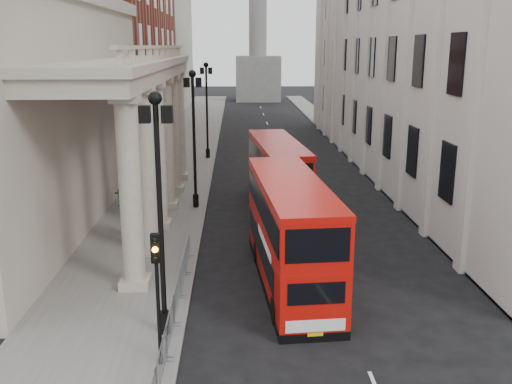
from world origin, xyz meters
TOP-DOWN VIEW (x-y plane):
  - sidewalk_west at (-3.00, 30.00)m, footprint 6.00×140.00m
  - sidewalk_east at (13.50, 30.00)m, footprint 3.00×140.00m
  - kerb at (-0.05, 30.00)m, footprint 0.20×140.00m
  - portico_building at (-10.50, 18.00)m, footprint 9.00×28.00m
  - brick_building at (-10.50, 48.00)m, footprint 9.00×32.00m
  - west_building_far at (-10.50, 80.00)m, footprint 9.00×30.00m
  - east_building at (16.00, 32.00)m, footprint 8.00×55.00m
  - monument_column at (6.00, 92.00)m, footprint 8.00×8.00m
  - lamp_post_south at (-0.60, 4.00)m, footprint 1.05×0.44m
  - lamp_post_mid at (-0.60, 20.00)m, footprint 1.05×0.44m
  - lamp_post_north at (-0.60, 36.00)m, footprint 1.05×0.44m
  - traffic_light at (-0.50, 1.98)m, footprint 0.28×0.33m
  - crowd_barriers at (-0.35, 2.23)m, footprint 0.50×18.75m
  - bus_near at (4.17, 8.46)m, footprint 3.26×10.49m
  - bus_far at (4.42, 19.52)m, footprint 3.30×10.11m
  - pedestrian_a at (-3.53, 14.36)m, footprint 0.69×0.57m
  - pedestrian_b at (-5.29, 20.47)m, footprint 0.84×0.70m
  - pedestrian_c at (-3.29, 18.66)m, footprint 0.90×0.67m

SIDE VIEW (x-z plane):
  - sidewalk_west at x=-3.00m, z-range 0.00..0.12m
  - sidewalk_east at x=13.50m, z-range 0.00..0.12m
  - kerb at x=-0.05m, z-range 0.00..0.14m
  - crowd_barriers at x=-0.35m, z-range 0.12..1.22m
  - pedestrian_b at x=-5.29m, z-range 0.12..1.66m
  - pedestrian_a at x=-3.53m, z-range 0.12..1.73m
  - pedestrian_c at x=-3.29m, z-range 0.12..1.81m
  - bus_far at x=4.42m, z-range 0.10..4.38m
  - bus_near at x=4.17m, z-range 0.10..4.56m
  - traffic_light at x=-0.50m, z-range 0.96..5.26m
  - lamp_post_south at x=-0.60m, z-range 0.75..9.07m
  - lamp_post_mid at x=-0.60m, z-range 0.75..9.07m
  - lamp_post_north at x=-0.60m, z-range 0.75..9.07m
  - portico_building at x=-10.50m, z-range 0.00..12.00m
  - west_building_far at x=-10.50m, z-range 0.00..20.00m
  - brick_building at x=-10.50m, z-range 0.00..22.00m
  - east_building at x=16.00m, z-range 0.00..25.00m
  - monument_column at x=6.00m, z-range -11.12..43.08m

